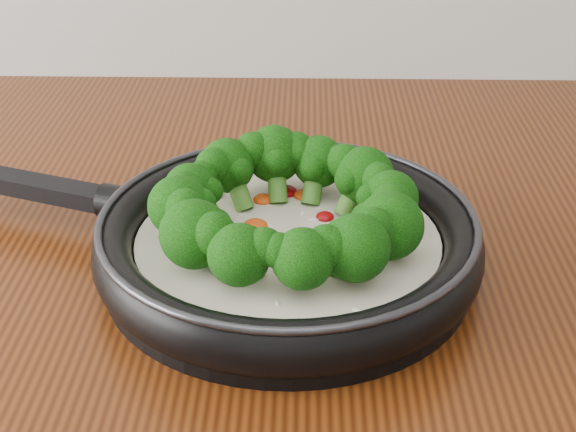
{
  "coord_description": "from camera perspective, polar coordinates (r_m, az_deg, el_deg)",
  "views": [
    {
      "loc": [
        -0.08,
        0.48,
        1.26
      ],
      "look_at": [
        -0.09,
        1.04,
        0.95
      ],
      "focal_mm": 52.22,
      "sensor_mm": 36.0,
      "label": 1
    }
  ],
  "objects": [
    {
      "name": "skillet",
      "position": [
        0.65,
        -0.21,
        -1.15
      ],
      "size": [
        0.49,
        0.38,
        0.09
      ],
      "color": "black",
      "rests_on": "counter"
    }
  ]
}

